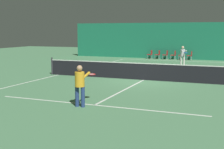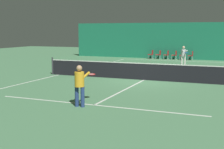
# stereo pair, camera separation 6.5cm
# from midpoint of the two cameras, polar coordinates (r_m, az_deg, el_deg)

# --- Properties ---
(ground_plane) EXTENTS (60.00, 60.00, 0.00)m
(ground_plane) POSITION_cam_midpoint_polar(r_m,az_deg,el_deg) (17.41, 5.71, -1.00)
(ground_plane) COLOR #4C7F56
(backdrop_curtain) EXTENTS (23.00, 0.12, 3.51)m
(backdrop_curtain) POSITION_cam_midpoint_polar(r_m,az_deg,el_deg) (30.68, 13.07, 5.98)
(backdrop_curtain) COLOR #196B4C
(backdrop_curtain) RESTS_ON ground
(court_line_baseline_far) EXTENTS (11.00, 0.10, 0.00)m
(court_line_baseline_far) POSITION_cam_midpoint_polar(r_m,az_deg,el_deg) (28.94, 12.37, 2.42)
(court_line_baseline_far) COLOR silver
(court_line_baseline_far) RESTS_ON ground
(court_line_service_far) EXTENTS (8.25, 0.10, 0.00)m
(court_line_service_far) POSITION_cam_midpoint_polar(r_m,az_deg,el_deg) (23.56, 10.10, 1.26)
(court_line_service_far) COLOR silver
(court_line_service_far) RESTS_ON ground
(court_line_service_near) EXTENTS (8.25, 0.10, 0.00)m
(court_line_service_near) POSITION_cam_midpoint_polar(r_m,az_deg,el_deg) (11.52, -3.35, -5.59)
(court_line_service_near) COLOR silver
(court_line_service_near) RESTS_ON ground
(court_line_sideline_left) EXTENTS (0.10, 23.80, 0.00)m
(court_line_sideline_left) POSITION_cam_midpoint_polar(r_m,az_deg,el_deg) (19.65, -9.87, -0.05)
(court_line_sideline_left) COLOR silver
(court_line_sideline_left) RESTS_ON ground
(court_line_centre) EXTENTS (0.10, 12.80, 0.00)m
(court_line_centre) POSITION_cam_midpoint_polar(r_m,az_deg,el_deg) (17.41, 5.71, -0.99)
(court_line_centre) COLOR silver
(court_line_centre) RESTS_ON ground
(tennis_net) EXTENTS (12.00, 0.10, 1.07)m
(tennis_net) POSITION_cam_midpoint_polar(r_m,az_deg,el_deg) (17.33, 5.73, 0.67)
(tennis_net) COLOR black
(tennis_net) RESTS_ON ground
(player_near) EXTENTS (0.38, 1.28, 1.50)m
(player_near) POSITION_cam_midpoint_polar(r_m,az_deg,el_deg) (11.17, -5.97, -1.47)
(player_near) COLOR navy
(player_near) RESTS_ON ground
(player_far) EXTENTS (0.82, 1.33, 1.55)m
(player_far) POSITION_cam_midpoint_polar(r_m,az_deg,el_deg) (24.79, 12.74, 3.60)
(player_far) COLOR beige
(player_far) RESTS_ON ground
(courtside_chair_0) EXTENTS (0.44, 0.44, 0.84)m
(courtside_chair_0) POSITION_cam_midpoint_polar(r_m,az_deg,el_deg) (30.87, 6.98, 3.78)
(courtside_chair_0) COLOR #99999E
(courtside_chair_0) RESTS_ON ground
(courtside_chair_1) EXTENTS (0.44, 0.44, 0.84)m
(courtside_chair_1) POSITION_cam_midpoint_polar(r_m,az_deg,el_deg) (30.68, 8.36, 3.73)
(courtside_chair_1) COLOR #99999E
(courtside_chair_1) RESTS_ON ground
(courtside_chair_2) EXTENTS (0.44, 0.44, 0.84)m
(courtside_chair_2) POSITION_cam_midpoint_polar(r_m,az_deg,el_deg) (30.51, 9.77, 3.68)
(courtside_chair_2) COLOR #99999E
(courtside_chair_2) RESTS_ON ground
(courtside_chair_3) EXTENTS (0.44, 0.44, 0.84)m
(courtside_chair_3) POSITION_cam_midpoint_polar(r_m,az_deg,el_deg) (30.35, 11.19, 3.62)
(courtside_chair_3) COLOR #99999E
(courtside_chair_3) RESTS_ON ground
(courtside_chair_4) EXTENTS (0.44, 0.44, 0.84)m
(courtside_chair_4) POSITION_cam_midpoint_polar(r_m,az_deg,el_deg) (30.22, 12.62, 3.56)
(courtside_chair_4) COLOR #99999E
(courtside_chair_4) RESTS_ON ground
(courtside_chair_5) EXTENTS (0.44, 0.44, 0.84)m
(courtside_chair_5) POSITION_cam_midpoint_polar(r_m,az_deg,el_deg) (30.10, 14.06, 3.50)
(courtside_chair_5) COLOR #99999E
(courtside_chair_5) RESTS_ON ground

